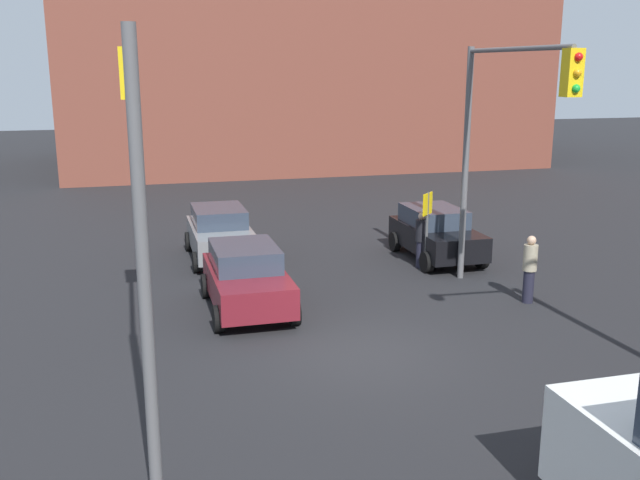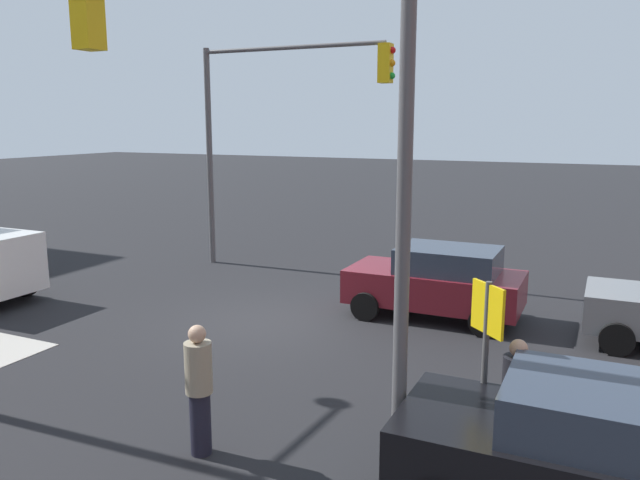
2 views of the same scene
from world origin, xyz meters
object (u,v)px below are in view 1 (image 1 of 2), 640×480
Objects in this scene: sedan_black at (436,233)px; pedestrian_crossing at (530,268)px; coupe_maroon at (247,278)px; pedestrian_walking_north at (421,239)px; coupe_gray at (220,233)px; traffic_signal_nw_corner at (502,123)px; traffic_signal_se_corner at (135,154)px.

sedan_black is 4.68m from pedestrian_crossing.
coupe_maroon is 6.25m from pedestrian_walking_north.
sedan_black is 6.85m from coupe_gray.
coupe_maroon is (-0.74, -6.44, -3.76)m from traffic_signal_nw_corner.
coupe_gray is at bearing -179.83° from coupe_maroon.
traffic_signal_nw_corner is at bearing 47.90° from coupe_gray.
coupe_maroon is 7.26m from pedestrian_crossing.
traffic_signal_se_corner is 13.30m from sedan_black.
coupe_maroon is 2.15× the size of pedestrian_crossing.
coupe_gray is 9.61m from pedestrian_crossing.
pedestrian_crossing is at bearing 49.82° from traffic_signal_nw_corner.
pedestrian_walking_north is at bearing 133.95° from traffic_signal_se_corner.
pedestrian_walking_north reaches higher than sedan_black.
pedestrian_crossing is at bearing -158.04° from pedestrian_walking_north.
pedestrian_walking_north reaches higher than coupe_gray.
traffic_signal_se_corner reaches higher than coupe_gray.
traffic_signal_se_corner is 12.13m from pedestrian_walking_north.
pedestrian_walking_north is at bearing -45.59° from sedan_black.
pedestrian_crossing reaches higher than sedan_black.
coupe_gray is 1.02× the size of coupe_maroon.
pedestrian_crossing is (1.33, 7.14, 0.09)m from coupe_maroon.
traffic_signal_se_corner is 1.66× the size of coupe_gray.
coupe_maroon is at bearing 0.17° from coupe_gray.
coupe_gray is 6.32m from pedestrian_walking_north.
pedestrian_walking_north is at bearing 113.28° from coupe_maroon.
traffic_signal_se_corner is at bearing -61.96° from traffic_signal_nw_corner.
coupe_gray is at bearing -90.58° from pedestrian_crossing.
pedestrian_crossing is at bearing 48.08° from coupe_gray.
pedestrian_crossing reaches higher than coupe_gray.
sedan_black is at bearing 116.66° from coupe_maroon.
coupe_gray is 2.19× the size of pedestrian_crossing.
pedestrian_crossing is (4.65, 0.54, 0.09)m from sedan_black.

